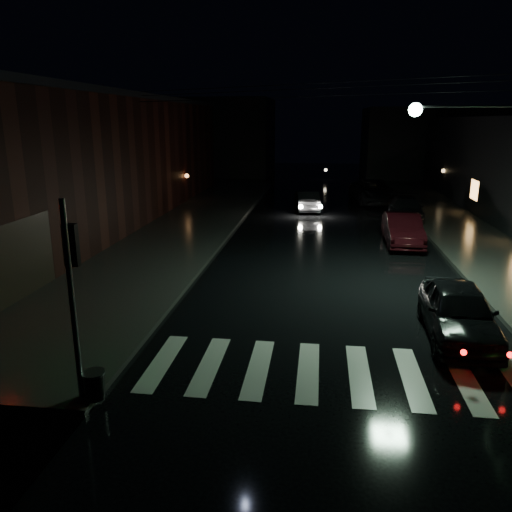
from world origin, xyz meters
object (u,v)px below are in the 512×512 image
(parked_car_a, at_px, (458,311))
(oncoming_car, at_px, (307,201))
(parked_car_b, at_px, (403,229))
(parked_car_c, at_px, (406,209))
(parked_car_d, at_px, (374,191))

(parked_car_a, bearing_deg, oncoming_car, 106.39)
(oncoming_car, bearing_deg, parked_car_a, 96.07)
(parked_car_b, distance_m, oncoming_car, 10.00)
(parked_car_c, bearing_deg, parked_car_d, 106.57)
(parked_car_a, relative_size, parked_car_b, 0.97)
(oncoming_car, bearing_deg, parked_car_b, 111.24)
(parked_car_b, height_order, oncoming_car, parked_car_b)
(parked_car_c, xyz_separation_m, parked_car_d, (-1.22, 6.42, 0.13))
(parked_car_a, xyz_separation_m, parked_car_d, (-0.01, 23.30, 0.07))
(parked_car_b, bearing_deg, parked_car_d, 91.51)
(parked_car_a, distance_m, parked_car_c, 16.92)
(parked_car_a, distance_m, oncoming_car, 19.97)
(parked_car_a, relative_size, parked_car_c, 0.92)
(parked_car_a, distance_m, parked_car_d, 23.30)
(parked_car_b, distance_m, parked_car_d, 12.66)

